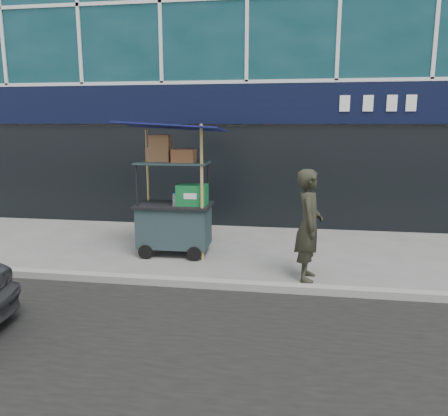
# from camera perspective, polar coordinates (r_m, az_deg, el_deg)

# --- Properties ---
(ground) EXTENTS (80.00, 80.00, 0.00)m
(ground) POSITION_cam_1_polar(r_m,az_deg,el_deg) (6.96, -0.70, -9.81)
(ground) COLOR slate
(ground) RESTS_ON ground
(curb) EXTENTS (80.00, 0.18, 0.12)m
(curb) POSITION_cam_1_polar(r_m,az_deg,el_deg) (6.75, -0.99, -9.93)
(curb) COLOR gray
(curb) RESTS_ON ground
(vendor_cart) EXTENTS (1.88, 1.34, 2.52)m
(vendor_cart) POSITION_cam_1_polar(r_m,az_deg,el_deg) (8.29, -6.42, -0.10)
(vendor_cart) COLOR #1C2D30
(vendor_cart) RESTS_ON ground
(vendor_man) EXTENTS (0.47, 0.68, 1.78)m
(vendor_man) POSITION_cam_1_polar(r_m,az_deg,el_deg) (7.03, 11.02, -2.22)
(vendor_man) COLOR #27281D
(vendor_man) RESTS_ON ground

